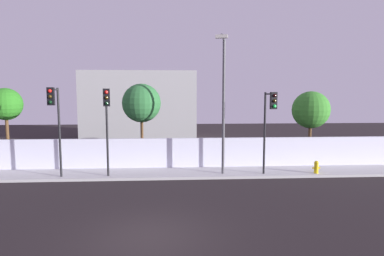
{
  "coord_description": "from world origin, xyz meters",
  "views": [
    {
      "loc": [
        0.83,
        -10.2,
        4.66
      ],
      "look_at": [
        1.82,
        6.5,
        2.89
      ],
      "focal_mm": 30.3,
      "sensor_mm": 36.0,
      "label": 1
    }
  ],
  "objects_px": {
    "traffic_light_left": "(107,114)",
    "traffic_light_center": "(269,115)",
    "traffic_light_right": "(55,113)",
    "roadside_tree_midright": "(311,110)",
    "fire_hydrant": "(316,167)",
    "roadside_tree_leftmost": "(6,105)",
    "roadside_tree_midleft": "(141,103)",
    "street_lamp_curbside": "(223,96)"
  },
  "relations": [
    {
      "from": "traffic_light_left",
      "to": "traffic_light_center",
      "type": "relative_size",
      "value": 1.04
    },
    {
      "from": "traffic_light_right",
      "to": "roadside_tree_midright",
      "type": "relative_size",
      "value": 1.0
    },
    {
      "from": "fire_hydrant",
      "to": "roadside_tree_leftmost",
      "type": "height_order",
      "value": "roadside_tree_leftmost"
    },
    {
      "from": "fire_hydrant",
      "to": "roadside_tree_midleft",
      "type": "distance_m",
      "value": 11.28
    },
    {
      "from": "traffic_light_right",
      "to": "roadside_tree_midleft",
      "type": "distance_m",
      "value": 5.66
    },
    {
      "from": "traffic_light_center",
      "to": "traffic_light_right",
      "type": "xyz_separation_m",
      "value": [
        -11.33,
        -0.06,
        0.16
      ]
    },
    {
      "from": "traffic_light_left",
      "to": "roadside_tree_leftmost",
      "type": "bearing_deg",
      "value": 151.3
    },
    {
      "from": "traffic_light_center",
      "to": "street_lamp_curbside",
      "type": "relative_size",
      "value": 0.62
    },
    {
      "from": "traffic_light_center",
      "to": "fire_hydrant",
      "type": "xyz_separation_m",
      "value": [
        2.92,
        0.42,
        -2.97
      ]
    },
    {
      "from": "traffic_light_right",
      "to": "street_lamp_curbside",
      "type": "bearing_deg",
      "value": 3.52
    },
    {
      "from": "traffic_light_left",
      "to": "roadside_tree_midleft",
      "type": "relative_size",
      "value": 0.9
    },
    {
      "from": "traffic_light_left",
      "to": "roadside_tree_midleft",
      "type": "height_order",
      "value": "roadside_tree_midleft"
    },
    {
      "from": "traffic_light_right",
      "to": "roadside_tree_leftmost",
      "type": "distance_m",
      "value": 5.88
    },
    {
      "from": "roadside_tree_leftmost",
      "to": "roadside_tree_midleft",
      "type": "bearing_deg",
      "value": 0.0
    },
    {
      "from": "traffic_light_right",
      "to": "roadside_tree_midright",
      "type": "xyz_separation_m",
      "value": [
        15.29,
        3.89,
        -0.08
      ]
    },
    {
      "from": "traffic_light_right",
      "to": "roadside_tree_midleft",
      "type": "xyz_separation_m",
      "value": [
        4.09,
        3.89,
        0.38
      ]
    },
    {
      "from": "traffic_light_center",
      "to": "fire_hydrant",
      "type": "height_order",
      "value": "traffic_light_center"
    },
    {
      "from": "traffic_light_right",
      "to": "roadside_tree_midright",
      "type": "distance_m",
      "value": 15.78
    },
    {
      "from": "traffic_light_left",
      "to": "roadside_tree_midleft",
      "type": "bearing_deg",
      "value": 69.37
    },
    {
      "from": "traffic_light_left",
      "to": "traffic_light_right",
      "type": "height_order",
      "value": "traffic_light_right"
    },
    {
      "from": "roadside_tree_midleft",
      "to": "roadside_tree_midright",
      "type": "height_order",
      "value": "roadside_tree_midleft"
    },
    {
      "from": "traffic_light_left",
      "to": "traffic_light_center",
      "type": "height_order",
      "value": "traffic_light_left"
    },
    {
      "from": "traffic_light_right",
      "to": "fire_hydrant",
      "type": "distance_m",
      "value": 14.6
    },
    {
      "from": "fire_hydrant",
      "to": "roadside_tree_midleft",
      "type": "relative_size",
      "value": 0.14
    },
    {
      "from": "roadside_tree_midleft",
      "to": "traffic_light_right",
      "type": "bearing_deg",
      "value": -136.44
    },
    {
      "from": "traffic_light_center",
      "to": "traffic_light_right",
      "type": "bearing_deg",
      "value": -179.69
    },
    {
      "from": "traffic_light_left",
      "to": "roadside_tree_leftmost",
      "type": "distance_m",
      "value": 8.03
    },
    {
      "from": "traffic_light_left",
      "to": "roadside_tree_midright",
      "type": "distance_m",
      "value": 13.22
    },
    {
      "from": "roadside_tree_leftmost",
      "to": "street_lamp_curbside",
      "type": "bearing_deg",
      "value": -14.15
    },
    {
      "from": "traffic_light_right",
      "to": "street_lamp_curbside",
      "type": "distance_m",
      "value": 8.94
    },
    {
      "from": "traffic_light_right",
      "to": "street_lamp_curbside",
      "type": "xyz_separation_m",
      "value": [
        8.88,
        0.55,
        0.86
      ]
    },
    {
      "from": "roadside_tree_midright",
      "to": "traffic_light_right",
      "type": "bearing_deg",
      "value": -165.72
    },
    {
      "from": "traffic_light_left",
      "to": "traffic_light_center",
      "type": "xyz_separation_m",
      "value": [
        8.69,
        0.02,
        -0.12
      ]
    },
    {
      "from": "street_lamp_curbside",
      "to": "roadside_tree_midright",
      "type": "distance_m",
      "value": 7.29
    },
    {
      "from": "traffic_light_center",
      "to": "roadside_tree_midright",
      "type": "distance_m",
      "value": 5.51
    },
    {
      "from": "fire_hydrant",
      "to": "roadside_tree_midleft",
      "type": "xyz_separation_m",
      "value": [
        -10.16,
        3.41,
        3.51
      ]
    },
    {
      "from": "traffic_light_center",
      "to": "roadside_tree_midleft",
      "type": "bearing_deg",
      "value": 152.12
    },
    {
      "from": "traffic_light_right",
      "to": "roadside_tree_midleft",
      "type": "bearing_deg",
      "value": 43.56
    },
    {
      "from": "traffic_light_left",
      "to": "traffic_light_right",
      "type": "distance_m",
      "value": 2.64
    },
    {
      "from": "street_lamp_curbside",
      "to": "roadside_tree_leftmost",
      "type": "bearing_deg",
      "value": 165.85
    },
    {
      "from": "traffic_light_right",
      "to": "roadside_tree_leftmost",
      "type": "relative_size",
      "value": 0.96
    },
    {
      "from": "street_lamp_curbside",
      "to": "traffic_light_right",
      "type": "bearing_deg",
      "value": -176.48
    }
  ]
}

